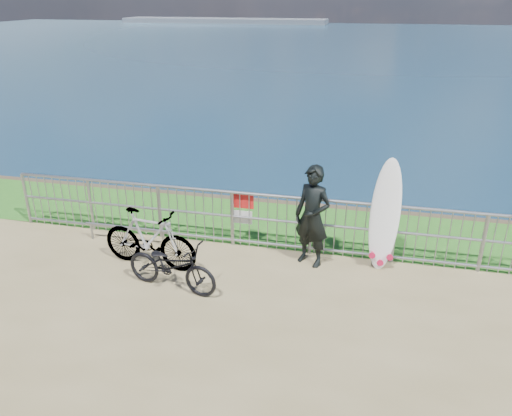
% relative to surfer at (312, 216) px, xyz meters
% --- Properties ---
extents(grass_strip, '(120.00, 120.00, 0.00)m').
position_rel_surfer_xyz_m(grass_strip, '(-1.07, 1.47, -0.92)').
color(grass_strip, '#21601A').
rests_on(grass_strip, ground).
extents(seascape, '(260.00, 260.00, 5.00)m').
position_rel_surfer_xyz_m(seascape, '(-44.82, 146.26, -4.96)').
color(seascape, brown).
rests_on(seascape, ground).
extents(railing, '(10.06, 0.10, 1.13)m').
position_rel_surfer_xyz_m(railing, '(-1.05, 0.37, -0.35)').
color(railing, gray).
rests_on(railing, ground).
extents(surfer, '(0.80, 0.69, 1.85)m').
position_rel_surfer_xyz_m(surfer, '(0.00, 0.00, 0.00)').
color(surfer, black).
rests_on(surfer, ground).
extents(surfboard, '(0.59, 0.54, 1.99)m').
position_rel_surfer_xyz_m(surfboard, '(1.23, 0.21, -0.01)').
color(surfboard, white).
rests_on(surfboard, ground).
extents(bicycle_near, '(1.72, 0.87, 0.86)m').
position_rel_surfer_xyz_m(bicycle_near, '(-2.12, -1.38, -0.50)').
color(bicycle_near, black).
rests_on(bicycle_near, ground).
extents(bicycle_far, '(1.86, 0.71, 1.09)m').
position_rel_surfer_xyz_m(bicycle_far, '(-2.78, -0.75, -0.38)').
color(bicycle_far, black).
rests_on(bicycle_far, ground).
extents(bike_rack, '(1.73, 0.05, 0.36)m').
position_rel_surfer_xyz_m(bike_rack, '(-3.61, -0.03, -0.63)').
color(bike_rack, gray).
rests_on(bike_rack, ground).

